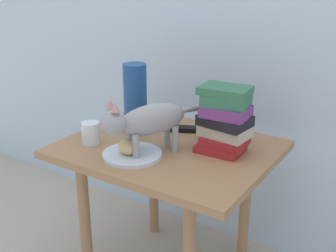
{
  "coord_description": "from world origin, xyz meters",
  "views": [
    {
      "loc": [
        0.83,
        -1.28,
        1.25
      ],
      "look_at": [
        0.0,
        0.0,
        0.68
      ],
      "focal_mm": 46.37,
      "sensor_mm": 36.0,
      "label": 1
    }
  ],
  "objects_px": {
    "plate": "(132,155)",
    "book_stack": "(225,120)",
    "side_table": "(168,165)",
    "bread_roll": "(127,147)",
    "green_vase": "(135,99)",
    "candle_jar": "(91,134)",
    "cat": "(146,121)",
    "tv_remote": "(184,129)"
  },
  "relations": [
    {
      "from": "candle_jar",
      "to": "tv_remote",
      "type": "xyz_separation_m",
      "value": [
        0.24,
        0.31,
        -0.03
      ]
    },
    {
      "from": "candle_jar",
      "to": "book_stack",
      "type": "bearing_deg",
      "value": 24.61
    },
    {
      "from": "green_vase",
      "to": "candle_jar",
      "type": "xyz_separation_m",
      "value": [
        -0.07,
        -0.19,
        -0.11
      ]
    },
    {
      "from": "side_table",
      "to": "plate",
      "type": "xyz_separation_m",
      "value": [
        -0.05,
        -0.15,
        0.09
      ]
    },
    {
      "from": "bread_roll",
      "to": "candle_jar",
      "type": "relative_size",
      "value": 0.94
    },
    {
      "from": "green_vase",
      "to": "side_table",
      "type": "bearing_deg",
      "value": -14.44
    },
    {
      "from": "book_stack",
      "to": "bread_roll",
      "type": "bearing_deg",
      "value": -137.92
    },
    {
      "from": "plate",
      "to": "candle_jar",
      "type": "xyz_separation_m",
      "value": [
        -0.21,
        0.01,
        0.03
      ]
    },
    {
      "from": "candle_jar",
      "to": "cat",
      "type": "bearing_deg",
      "value": 6.24
    },
    {
      "from": "green_vase",
      "to": "tv_remote",
      "type": "height_order",
      "value": "green_vase"
    },
    {
      "from": "tv_remote",
      "to": "cat",
      "type": "bearing_deg",
      "value": -115.17
    },
    {
      "from": "bread_roll",
      "to": "cat",
      "type": "relative_size",
      "value": 0.18
    },
    {
      "from": "cat",
      "to": "tv_remote",
      "type": "xyz_separation_m",
      "value": [
        -0.0,
        0.28,
        -0.12
      ]
    },
    {
      "from": "plate",
      "to": "candle_jar",
      "type": "relative_size",
      "value": 2.54
    },
    {
      "from": "tv_remote",
      "to": "green_vase",
      "type": "bearing_deg",
      "value": -170.92
    },
    {
      "from": "plate",
      "to": "candle_jar",
      "type": "distance_m",
      "value": 0.21
    },
    {
      "from": "side_table",
      "to": "plate",
      "type": "relative_size",
      "value": 3.63
    },
    {
      "from": "plate",
      "to": "cat",
      "type": "bearing_deg",
      "value": 48.4
    },
    {
      "from": "plate",
      "to": "book_stack",
      "type": "height_order",
      "value": "book_stack"
    },
    {
      "from": "plate",
      "to": "bread_roll",
      "type": "distance_m",
      "value": 0.04
    },
    {
      "from": "side_table",
      "to": "book_stack",
      "type": "xyz_separation_m",
      "value": [
        0.2,
        0.07,
        0.21
      ]
    },
    {
      "from": "plate",
      "to": "book_stack",
      "type": "xyz_separation_m",
      "value": [
        0.25,
        0.22,
        0.12
      ]
    },
    {
      "from": "side_table",
      "to": "book_stack",
      "type": "distance_m",
      "value": 0.3
    },
    {
      "from": "plate",
      "to": "bread_roll",
      "type": "relative_size",
      "value": 2.7
    },
    {
      "from": "side_table",
      "to": "bread_roll",
      "type": "relative_size",
      "value": 9.81
    },
    {
      "from": "cat",
      "to": "green_vase",
      "type": "xyz_separation_m",
      "value": [
        -0.17,
        0.16,
        0.01
      ]
    },
    {
      "from": "cat",
      "to": "book_stack",
      "type": "distance_m",
      "value": 0.29
    },
    {
      "from": "cat",
      "to": "candle_jar",
      "type": "relative_size",
      "value": 5.16
    },
    {
      "from": "candle_jar",
      "to": "side_table",
      "type": "bearing_deg",
      "value": 28.42
    },
    {
      "from": "cat",
      "to": "book_stack",
      "type": "xyz_separation_m",
      "value": [
        0.22,
        0.19,
        -0.01
      ]
    },
    {
      "from": "cat",
      "to": "candle_jar",
      "type": "height_order",
      "value": "cat"
    },
    {
      "from": "plate",
      "to": "cat",
      "type": "height_order",
      "value": "cat"
    },
    {
      "from": "candle_jar",
      "to": "tv_remote",
      "type": "bearing_deg",
      "value": 52.17
    },
    {
      "from": "bread_roll",
      "to": "green_vase",
      "type": "distance_m",
      "value": 0.27
    },
    {
      "from": "plate",
      "to": "green_vase",
      "type": "bearing_deg",
      "value": 123.47
    },
    {
      "from": "plate",
      "to": "cat",
      "type": "distance_m",
      "value": 0.14
    },
    {
      "from": "book_stack",
      "to": "green_vase",
      "type": "distance_m",
      "value": 0.39
    },
    {
      "from": "bread_roll",
      "to": "green_vase",
      "type": "bearing_deg",
      "value": 119.61
    },
    {
      "from": "book_stack",
      "to": "green_vase",
      "type": "xyz_separation_m",
      "value": [
        -0.39,
        -0.02,
        0.02
      ]
    },
    {
      "from": "green_vase",
      "to": "candle_jar",
      "type": "distance_m",
      "value": 0.23
    },
    {
      "from": "bread_roll",
      "to": "plate",
      "type": "bearing_deg",
      "value": 55.14
    },
    {
      "from": "cat",
      "to": "book_stack",
      "type": "bearing_deg",
      "value": 40.12
    }
  ]
}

